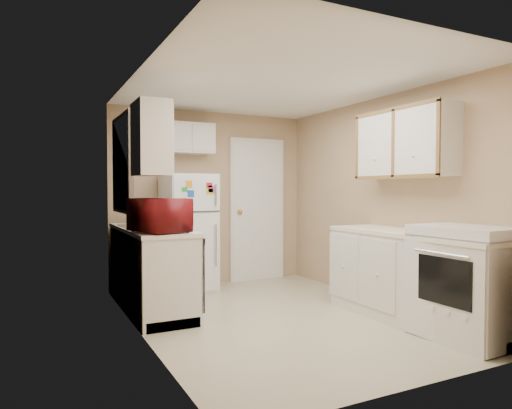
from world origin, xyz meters
name	(u,v)px	position (x,y,z in m)	size (l,w,h in m)	color
floor	(278,316)	(0.00, 0.00, 0.00)	(3.80, 3.80, 0.00)	beige
ceiling	(278,84)	(0.00, 0.00, 2.40)	(3.80, 3.80, 0.00)	white
wall_left	(141,203)	(-1.40, 0.00, 1.20)	(3.80, 3.80, 0.00)	tan
wall_right	(382,200)	(1.40, 0.00, 1.20)	(3.80, 3.80, 0.00)	tan
wall_back	(211,198)	(0.00, 1.90, 1.20)	(2.80, 2.80, 0.00)	tan
wall_front	(419,208)	(0.00, -1.90, 1.20)	(2.80, 2.80, 0.00)	tan
left_counter	(151,268)	(-1.10, 0.90, 0.45)	(0.60, 1.80, 0.90)	silver
dishwasher	(193,271)	(-0.81, 0.30, 0.49)	(0.03, 0.58, 0.72)	black
sink	(147,230)	(-1.10, 1.05, 0.86)	(0.54, 0.74, 0.16)	gray
microwave	(160,217)	(-1.14, 0.32, 1.05)	(0.33, 0.60, 0.40)	maroon
soap_bottle	(138,216)	(-1.10, 1.51, 1.00)	(0.08, 0.08, 0.19)	white
window_blinds	(123,164)	(-1.36, 1.05, 1.60)	(0.10, 0.98, 1.08)	silver
upper_cabinet_left	(151,139)	(-1.25, 0.22, 1.80)	(0.30, 0.45, 0.70)	silver
refrigerator	(189,233)	(-0.44, 1.58, 0.76)	(0.62, 0.61, 1.52)	white
cabinet_over_fridge	(187,138)	(-0.40, 1.75, 2.00)	(0.70, 0.30, 0.40)	silver
interior_door	(257,210)	(0.70, 1.86, 1.02)	(0.86, 0.06, 2.08)	white
right_counter	(414,278)	(1.10, -0.80, 0.45)	(0.60, 2.00, 0.90)	silver
stove	(468,282)	(1.15, -1.37, 0.50)	(0.67, 0.83, 1.01)	white
upper_cabinet_right	(405,144)	(1.25, -0.50, 1.80)	(0.30, 1.20, 0.70)	silver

